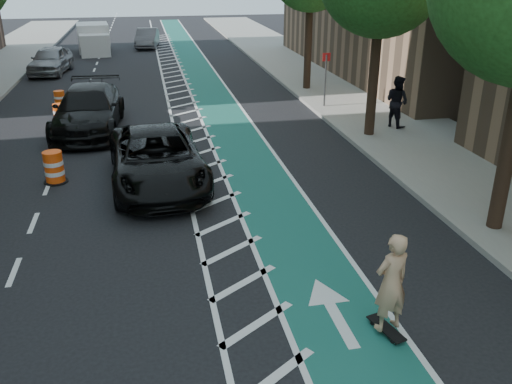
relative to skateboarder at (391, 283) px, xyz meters
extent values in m
plane|color=black|center=(-3.70, 3.48, -1.04)|extent=(120.00, 120.00, 0.00)
cube|color=#1C635A|center=(-0.70, 13.48, -1.03)|extent=(2.00, 90.00, 0.01)
cube|color=silver|center=(-2.20, 13.48, -1.03)|extent=(1.40, 90.00, 0.01)
cube|color=gray|center=(5.80, 13.48, -0.96)|extent=(5.00, 90.00, 0.15)
cube|color=gray|center=(3.35, 13.48, -0.96)|extent=(0.12, 90.00, 0.16)
cylinder|color=#382619|center=(4.20, 3.48, 1.16)|extent=(0.36, 0.36, 4.40)
cylinder|color=#382619|center=(4.20, 11.48, 1.16)|extent=(0.36, 0.36, 4.40)
cylinder|color=#382619|center=(4.20, 19.48, 1.16)|extent=(0.36, 0.36, 4.40)
cylinder|color=#4C4C4C|center=(3.90, 15.48, 0.16)|extent=(0.08, 0.08, 2.40)
cube|color=red|center=(3.90, 15.48, 1.26)|extent=(0.35, 0.02, 0.35)
cube|color=black|center=(0.00, 0.00, -0.94)|extent=(0.44, 0.88, 0.03)
cylinder|color=black|center=(-0.15, 0.25, -1.01)|extent=(0.05, 0.07, 0.07)
cylinder|color=black|center=(0.02, 0.30, -1.01)|extent=(0.05, 0.07, 0.07)
cylinder|color=black|center=(-0.02, -0.30, -1.01)|extent=(0.05, 0.07, 0.07)
cylinder|color=black|center=(0.15, -0.25, -1.01)|extent=(0.05, 0.07, 0.07)
imported|color=tan|center=(0.00, 0.00, 0.00)|extent=(0.76, 0.59, 1.85)
imported|color=black|center=(-3.70, 7.96, -0.25)|extent=(2.96, 5.84, 1.58)
imported|color=black|center=(-6.10, 14.05, -0.20)|extent=(2.70, 5.94, 1.68)
imported|color=gray|center=(-9.26, 26.81, -0.25)|extent=(2.41, 4.80, 1.57)
imported|color=#5B5A5F|center=(-3.50, 36.57, -0.33)|extent=(2.01, 4.46, 1.42)
imported|color=black|center=(5.57, 11.79, 0.10)|extent=(1.08, 1.19, 1.97)
cube|color=silver|center=(-7.39, 35.31, -0.04)|extent=(2.50, 3.39, 1.99)
cube|color=silver|center=(-7.14, 32.94, -0.29)|extent=(2.14, 1.79, 1.49)
cylinder|color=black|center=(-7.99, 32.45, -0.69)|extent=(0.32, 0.72, 0.70)
cylinder|color=black|center=(-6.21, 32.63, -0.69)|extent=(0.32, 0.72, 0.70)
cylinder|color=black|center=(-8.36, 36.01, -0.69)|extent=(0.32, 0.72, 0.70)
cylinder|color=black|center=(-6.58, 36.19, -0.69)|extent=(0.32, 0.72, 0.70)
cylinder|color=#FF4C0D|center=(-6.71, 8.67, -0.56)|extent=(0.55, 0.55, 0.96)
cylinder|color=silver|center=(-6.71, 8.67, -0.72)|extent=(0.57, 0.57, 0.13)
cylinder|color=silver|center=(-6.71, 8.67, -0.42)|extent=(0.57, 0.57, 0.13)
cylinder|color=black|center=(-6.71, 8.67, -1.02)|extent=(0.70, 0.70, 0.04)
cylinder|color=#FF500D|center=(-7.30, 15.01, -0.59)|extent=(0.52, 0.52, 0.90)
cylinder|color=silver|center=(-7.30, 15.01, -0.74)|extent=(0.53, 0.53, 0.12)
cylinder|color=silver|center=(-7.30, 15.01, -0.46)|extent=(0.53, 0.53, 0.12)
cylinder|color=black|center=(-7.30, 15.01, -1.02)|extent=(0.66, 0.66, 0.04)
cylinder|color=#FF530D|center=(-7.70, 17.98, -0.64)|extent=(0.46, 0.46, 0.80)
cylinder|color=silver|center=(-7.70, 17.98, -0.77)|extent=(0.47, 0.47, 0.11)
cylinder|color=silver|center=(-7.70, 17.98, -0.53)|extent=(0.47, 0.47, 0.11)
cylinder|color=black|center=(-7.70, 17.98, -1.02)|extent=(0.58, 0.58, 0.04)
camera|label=1|loc=(-3.83, -7.26, 5.02)|focal=38.00mm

